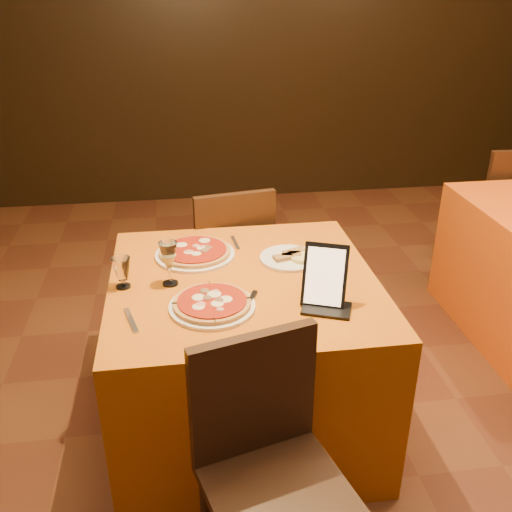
{
  "coord_description": "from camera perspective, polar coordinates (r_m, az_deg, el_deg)",
  "views": [
    {
      "loc": [
        -0.55,
        -1.62,
        1.87
      ],
      "look_at": [
        -0.25,
        0.43,
        0.86
      ],
      "focal_mm": 40.0,
      "sensor_mm": 36.0,
      "label": 1
    }
  ],
  "objects": [
    {
      "name": "fork_near",
      "position": [
        2.13,
        -12.39,
        -6.3
      ],
      "size": [
        0.06,
        0.17,
        0.01
      ],
      "primitive_type": "cube",
      "rotation": [
        0.0,
        0.0,
        1.83
      ],
      "color": "#A3A4AA",
      "rests_on": "main_table"
    },
    {
      "name": "main_table",
      "position": [
        2.56,
        -1.19,
        -9.66
      ],
      "size": [
        1.1,
        1.1,
        0.75
      ],
      "primitive_type": "cube",
      "color": "#C25F0C",
      "rests_on": "floor"
    },
    {
      "name": "chair_main_near",
      "position": [
        1.89,
        2.21,
        -22.48
      ],
      "size": [
        0.59,
        0.59,
        0.91
      ],
      "primitive_type": null,
      "rotation": [
        0.0,
        0.0,
        0.27
      ],
      "color": "black",
      "rests_on": "floor"
    },
    {
      "name": "pizza_far",
      "position": [
        2.56,
        -6.13,
        0.31
      ],
      "size": [
        0.36,
        0.36,
        0.03
      ],
      "rotation": [
        0.0,
        0.0,
        0.21
      ],
      "color": "white",
      "rests_on": "main_table"
    },
    {
      "name": "pizza_near",
      "position": [
        2.16,
        -4.41,
        -4.86
      ],
      "size": [
        0.33,
        0.33,
        0.03
      ],
      "rotation": [
        0.0,
        0.0,
        0.02
      ],
      "color": "white",
      "rests_on": "main_table"
    },
    {
      "name": "wall_back",
      "position": [
        5.17,
        -2.25,
        20.77
      ],
      "size": [
        6.0,
        0.01,
        2.8
      ],
      "primitive_type": "cube",
      "color": "black",
      "rests_on": "floor"
    },
    {
      "name": "tablet",
      "position": [
        2.15,
        6.9,
        -1.96
      ],
      "size": [
        0.19,
        0.15,
        0.23
      ],
      "primitive_type": "cube",
      "rotation": [
        -0.35,
        0.0,
        -0.38
      ],
      "color": "black",
      "rests_on": "main_table"
    },
    {
      "name": "chair_main_far",
      "position": [
        3.19,
        -2.94,
        -0.35
      ],
      "size": [
        0.42,
        0.42,
        0.91
      ],
      "primitive_type": null,
      "rotation": [
        0.0,
        0.0,
        3.31
      ],
      "color": "black",
      "rests_on": "floor"
    },
    {
      "name": "fork_far",
      "position": [
        2.68,
        -2.1,
        1.33
      ],
      "size": [
        0.03,
        0.15,
        0.01
      ],
      "primitive_type": "cube",
      "rotation": [
        0.0,
        0.0,
        1.66
      ],
      "color": "silver",
      "rests_on": "main_table"
    },
    {
      "name": "cutlet_dish",
      "position": [
        2.52,
        3.34,
        -0.1
      ],
      "size": [
        0.26,
        0.26,
        0.03
      ],
      "rotation": [
        0.0,
        0.0,
        0.08
      ],
      "color": "white",
      "rests_on": "main_table"
    },
    {
      "name": "wine_glass",
      "position": [
        2.3,
        -8.68,
        -0.72
      ],
      "size": [
        0.09,
        0.09,
        0.19
      ],
      "primitive_type": null,
      "rotation": [
        0.0,
        0.0,
        -0.05
      ],
      "color": "#F2ED89",
      "rests_on": "main_table"
    },
    {
      "name": "water_glass",
      "position": [
        2.33,
        -13.25,
        -1.65
      ],
      "size": [
        0.09,
        0.09,
        0.13
      ],
      "primitive_type": null,
      "rotation": [
        0.0,
        0.0,
        0.2
      ],
      "color": "white",
      "rests_on": "main_table"
    },
    {
      "name": "floor",
      "position": [
        2.54,
        7.55,
        -21.91
      ],
      "size": [
        6.0,
        7.0,
        0.01
      ],
      "primitive_type": "cube",
      "color": "#5E2D19",
      "rests_on": "ground"
    },
    {
      "name": "chair_side_far",
      "position": [
        4.26,
        22.89,
        4.48
      ],
      "size": [
        0.45,
        0.45,
        0.91
      ],
      "primitive_type": null,
      "rotation": [
        0.0,
        0.0,
        3.13
      ],
      "color": "black",
      "rests_on": "floor"
    },
    {
      "name": "knife",
      "position": [
        2.15,
        -0.99,
        -5.33
      ],
      "size": [
        0.12,
        0.23,
        0.01
      ],
      "primitive_type": "cube",
      "rotation": [
        0.0,
        0.0,
        1.15
      ],
      "color": "silver",
      "rests_on": "main_table"
    }
  ]
}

